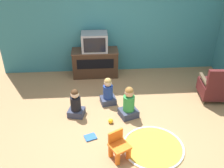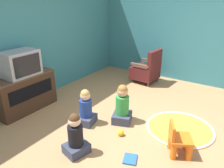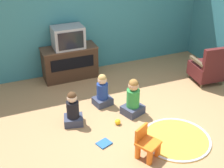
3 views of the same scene
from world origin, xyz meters
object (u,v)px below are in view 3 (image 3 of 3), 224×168
object	(u,v)px
tv_cabinet	(70,62)
black_armchair	(208,68)
toy_ball	(118,122)
child_watching_right	(133,99)
child_watching_left	(73,110)
book	(104,143)
yellow_kid_chair	(147,145)
child_watching_center	(102,92)
television	(68,37)

from	to	relation	value
tv_cabinet	black_armchair	size ratio (longest dim) A/B	1.37
tv_cabinet	toy_ball	size ratio (longest dim) A/B	11.61
child_watching_right	toy_ball	size ratio (longest dim) A/B	6.92
child_watching_left	black_armchair	bearing A→B (deg)	21.14
child_watching_right	book	distance (m)	1.04
yellow_kid_chair	child_watching_center	xyz separation A→B (m)	(-0.09, 1.60, 0.07)
yellow_kid_chair	child_watching_left	distance (m)	1.44
book	television	bearing A→B (deg)	66.33
tv_cabinet	black_armchair	distance (m)	2.96
child_watching_left	toy_ball	world-z (taller)	child_watching_left
toy_ball	book	bearing A→B (deg)	-135.48
tv_cabinet	toy_ball	bearing A→B (deg)	-82.40
tv_cabinet	toy_ball	xyz separation A→B (m)	(0.27, -2.02, -0.32)
yellow_kid_chair	toy_ball	xyz separation A→B (m)	(-0.08, 0.90, -0.15)
child_watching_left	book	bearing A→B (deg)	-53.68
tv_cabinet	book	distance (m)	2.45
child_watching_left	book	xyz separation A→B (m)	(0.29, -0.71, -0.26)
child_watching_left	child_watching_right	size ratio (longest dim) A/B	0.90
child_watching_left	child_watching_right	distance (m)	1.09
book	toy_ball	bearing A→B (deg)	24.17
television	yellow_kid_chair	size ratio (longest dim) A/B	1.32
child_watching_center	black_armchair	bearing A→B (deg)	-11.48
black_armchair	child_watching_left	distance (m)	3.10
television	child_watching_left	distance (m)	1.87
television	black_armchair	xyz separation A→B (m)	(2.65, -1.32, -0.61)
child_watching_left	child_watching_right	bearing A→B (deg)	8.66
television	child_watching_center	distance (m)	1.48
yellow_kid_chair	toy_ball	bearing A→B (deg)	66.68
child_watching_left	book	size ratio (longest dim) A/B	2.40
child_watching_right	book	world-z (taller)	child_watching_right
yellow_kid_chair	child_watching_left	xyz separation A→B (m)	(-0.78, 1.21, 0.07)
tv_cabinet	child_watching_center	bearing A→B (deg)	-78.96
child_watching_right	toy_ball	world-z (taller)	child_watching_right
child_watching_right	child_watching_left	bearing A→B (deg)	154.56
child_watching_left	book	distance (m)	0.81
child_watching_center	child_watching_right	bearing A→B (deg)	-62.47
black_armchair	yellow_kid_chair	bearing A→B (deg)	39.39
yellow_kid_chair	child_watching_right	size ratio (longest dim) A/B	0.69
child_watching_right	book	xyz separation A→B (m)	(-0.79, -0.61, -0.29)
child_watching_center	book	xyz separation A→B (m)	(-0.40, -1.10, -0.26)
black_armchair	toy_ball	world-z (taller)	black_armchair
toy_ball	yellow_kid_chair	bearing A→B (deg)	-84.75
television	yellow_kid_chair	xyz separation A→B (m)	(0.35, -2.90, -0.74)
tv_cabinet	television	xyz separation A→B (m)	(0.00, -0.01, 0.57)
television	child_watching_right	world-z (taller)	television
child_watching_center	toy_ball	bearing A→B (deg)	-100.09
tv_cabinet	child_watching_center	size ratio (longest dim) A/B	1.84
black_armchair	yellow_kid_chair	xyz separation A→B (m)	(-2.30, -1.58, -0.13)
black_armchair	toy_ball	distance (m)	2.49
child_watching_right	tv_cabinet	bearing A→B (deg)	89.90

